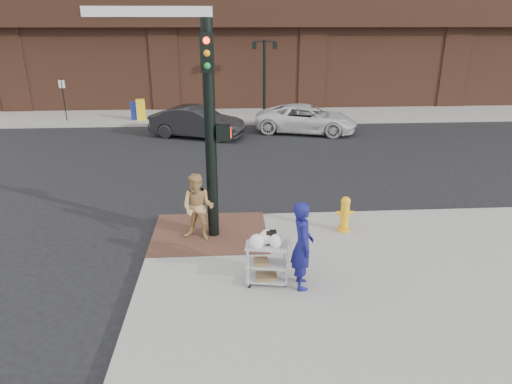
{
  "coord_description": "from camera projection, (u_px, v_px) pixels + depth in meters",
  "views": [
    {
      "loc": [
        -0.13,
        -9.37,
        5.07
      ],
      "look_at": [
        0.54,
        0.78,
        1.25
      ],
      "focal_mm": 32.0,
      "sensor_mm": 36.0,
      "label": 1
    }
  ],
  "objects": [
    {
      "name": "sedan_dark",
      "position": [
        197.0,
        122.0,
        20.97
      ],
      "size": [
        4.56,
        2.93,
        1.42
      ],
      "primitive_type": "imported",
      "rotation": [
        0.0,
        0.0,
        1.21
      ],
      "color": "black",
      "rests_on": "ground"
    },
    {
      "name": "newsbox_yellow",
      "position": [
        141.0,
        110.0,
        24.01
      ],
      "size": [
        0.53,
        0.5,
        1.08
      ],
      "primitive_type": "cube",
      "rotation": [
        0.0,
        0.0,
        0.21
      ],
      "color": "yellow",
      "rests_on": "sidewalk_far"
    },
    {
      "name": "woman_blue",
      "position": [
        302.0,
        245.0,
        8.74
      ],
      "size": [
        0.44,
        0.66,
        1.78
      ],
      "primitive_type": "imported",
      "rotation": [
        0.0,
        0.0,
        1.56
      ],
      "color": "navy",
      "rests_on": "sidewalk_near"
    },
    {
      "name": "newsbox_blue",
      "position": [
        135.0,
        111.0,
        24.17
      ],
      "size": [
        0.46,
        0.43,
        0.93
      ],
      "primitive_type": "cube",
      "rotation": [
        0.0,
        0.0,
        0.23
      ],
      "color": "#1D2CBE",
      "rests_on": "sidewalk_far"
    },
    {
      "name": "sidewalk_far",
      "position": [
        365.0,
        80.0,
        41.18
      ],
      "size": [
        65.0,
        36.0,
        0.15
      ],
      "primitive_type": "cube",
      "color": "#9A9791",
      "rests_on": "ground"
    },
    {
      "name": "fire_hydrant",
      "position": [
        345.0,
        214.0,
        11.25
      ],
      "size": [
        0.43,
        0.3,
        0.91
      ],
      "color": "#FFB015",
      "rests_on": "sidewalk_near"
    },
    {
      "name": "parking_sign",
      "position": [
        64.0,
        100.0,
        23.59
      ],
      "size": [
        0.05,
        0.05,
        2.2
      ],
      "primitive_type": "cylinder",
      "color": "black",
      "rests_on": "sidewalk_far"
    },
    {
      "name": "lamp_post",
      "position": [
        264.0,
        69.0,
        24.69
      ],
      "size": [
        1.32,
        0.22,
        4.0
      ],
      "color": "black",
      "rests_on": "sidewalk_far"
    },
    {
      "name": "brick_curb_ramp",
      "position": [
        210.0,
        233.0,
        11.29
      ],
      "size": [
        2.8,
        2.4,
        0.01
      ],
      "primitive_type": "cube",
      "color": "brown",
      "rests_on": "sidewalk_near"
    },
    {
      "name": "pedestrian_tan",
      "position": [
        198.0,
        207.0,
        10.71
      ],
      "size": [
        0.94,
        0.83,
        1.63
      ],
      "primitive_type": "imported",
      "rotation": [
        0.0,
        0.0,
        -0.3
      ],
      "color": "tan",
      "rests_on": "sidewalk_near"
    },
    {
      "name": "ground",
      "position": [
        235.0,
        255.0,
        10.54
      ],
      "size": [
        220.0,
        220.0,
        0.0
      ],
      "primitive_type": "plane",
      "color": "black",
      "rests_on": "ground"
    },
    {
      "name": "traffic_signal_pole",
      "position": [
        211.0,
        127.0,
        10.24
      ],
      "size": [
        0.61,
        0.51,
        5.0
      ],
      "color": "black",
      "rests_on": "sidewalk_near"
    },
    {
      "name": "minivan_white",
      "position": [
        306.0,
        119.0,
        21.89
      ],
      "size": [
        5.22,
        3.51,
        1.33
      ],
      "primitive_type": "imported",
      "rotation": [
        0.0,
        0.0,
        1.27
      ],
      "color": "silver",
      "rests_on": "ground"
    },
    {
      "name": "utility_cart",
      "position": [
        267.0,
        260.0,
        8.97
      ],
      "size": [
        0.88,
        0.58,
        1.12
      ],
      "color": "#AFAFB4",
      "rests_on": "sidewalk_near"
    }
  ]
}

